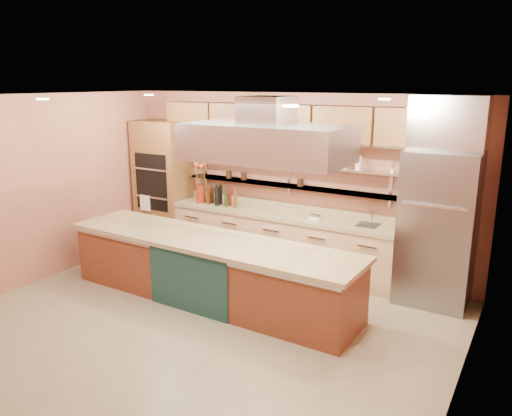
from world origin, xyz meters
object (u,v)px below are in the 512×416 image
Objects in this scene: flower_vase at (201,194)px; kitchen_scale at (315,216)px; refrigerator at (437,229)px; island at (209,269)px; copper_kettle at (233,154)px; green_canister at (269,155)px.

kitchen_scale is at bearing 0.00° from flower_vase.
refrigerator is 1.78m from kitchen_scale.
flower_vase is at bearing 131.07° from island.
island is at bearing -50.29° from flower_vase.
refrigerator is 10.92× the size of copper_kettle.
refrigerator reaches higher than copper_kettle.
refrigerator is at bearing -0.15° from flower_vase.
island is at bearing -89.10° from green_canister.
kitchen_scale is at bearing -13.28° from green_canister.
island is (-2.68, -1.51, -0.60)m from refrigerator.
flower_vase is 0.92m from copper_kettle.
kitchen_scale is 0.83× the size of green_canister.
copper_kettle is at bearing 180.00° from green_canister.
green_canister is at bearing 0.00° from copper_kettle.
kitchen_scale is at bearing -7.71° from copper_kettle.
flower_vase is 1.89× the size of kitchen_scale.
copper_kettle reaches higher than flower_vase.
copper_kettle is at bearing -176.07° from kitchen_scale.
green_canister is (-2.71, 0.23, 0.76)m from refrigerator.
green_canister is at bearing 175.15° from refrigerator.
flower_vase is 1.45m from green_canister.
flower_vase reaches higher than island.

